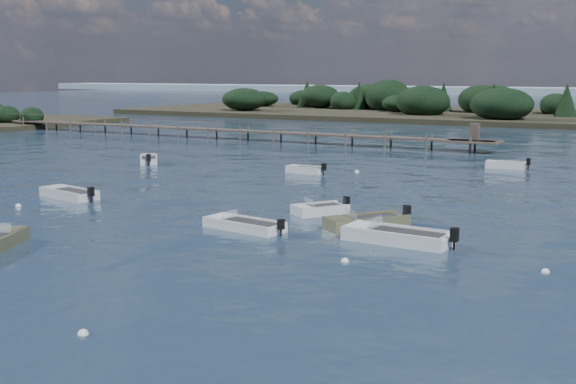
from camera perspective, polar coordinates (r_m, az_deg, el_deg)
The scene contains 16 objects.
ground at distance 83.27m, azimuth 13.87°, elevation 4.02°, with size 400.00×400.00×0.00m, color #18283A.
dinghy_extra_a at distance 38.55m, azimuth 2.54°, elevation -1.53°, with size 2.87×3.18×1.11m.
dinghy_extra_b at distance 35.41m, azimuth 6.23°, elevation -2.54°, with size 3.66×4.20×1.23m.
tender_far_white at distance 54.04m, azimuth 1.36°, elevation 1.65°, with size 3.16×1.21×1.08m.
tender_far_grey at distance 61.40m, azimuth -10.94°, elevation 2.44°, with size 3.18×3.46×1.21m.
tender_far_grey_b at distance 59.28m, azimuth 16.82°, elevation 1.95°, with size 3.38×1.41×1.14m.
dinghy_mid_white_a at distance 34.84m, azimuth -3.50°, elevation -2.75°, with size 4.47×2.08×1.03m.
dinghy_mid_grey at distance 45.43m, azimuth -16.91°, elevation -0.25°, with size 4.50×2.30×1.12m.
dinghy_mid_white_b at distance 32.52m, azimuth 8.60°, elevation -3.66°, with size 5.20×2.09×1.28m.
buoy_b at distance 29.06m, azimuth 4.52°, elevation -5.51°, with size 0.32×0.32×0.32m, color white.
buoy_c at distance 43.52m, azimuth -20.53°, elevation -1.06°, with size 0.32×0.32×0.32m, color white.
buoy_d at distance 29.13m, azimuth 19.68°, elevation -6.01°, with size 0.32×0.32×0.32m, color white.
buoy_e at distance 54.94m, azimuth 5.47°, elevation 1.58°, with size 0.32×0.32×0.32m, color white.
buoy_extra_a at distance 22.05m, azimuth -15.88°, elevation -10.78°, with size 0.32×0.32×0.32m, color white.
jetty at distance 80.87m, azimuth -3.51°, elevation 4.83°, with size 64.50×3.20×3.40m.
distant_haze at distance 273.90m, azimuth 4.84°, elevation 7.86°, with size 280.00×20.00×2.40m, color #8FA3B1.
Camera 1 is at (21.32, -20.15, 7.49)m, focal length 45.00 mm.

